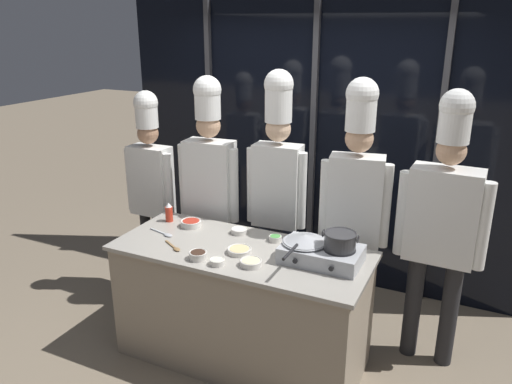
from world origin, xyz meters
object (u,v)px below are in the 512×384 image
prep_bowl_soy_glaze (198,255)px  chef_apprentice (443,215)px  frying_pan (304,239)px  prep_bowl_noodles (251,262)px  portable_stove (321,254)px  chef_sous (210,176)px  stock_pot (340,240)px  chef_pastry (356,192)px  prep_bowl_scallions (275,238)px  prep_bowl_ginger (239,250)px  prep_bowl_chili_flakes (191,223)px  chef_head (151,176)px  serving_spoon_solid (165,234)px  serving_spoon_slotted (175,248)px  prep_bowl_rice (239,231)px  squeeze_bottle_chili (169,212)px  prep_bowl_bean_sprouts (217,262)px  chef_line (277,176)px

prep_bowl_soy_glaze → chef_apprentice: chef_apprentice is taller
frying_pan → prep_bowl_noodles: bearing=-137.7°
portable_stove → chef_sous: 1.29m
stock_pot → chef_pastry: (-0.04, 0.52, 0.16)m
prep_bowl_scallions → prep_bowl_soy_glaze: (-0.36, -0.49, 0.01)m
prep_bowl_ginger → chef_apprentice: (1.24, 0.66, 0.24)m
chef_pastry → prep_bowl_ginger: bearing=35.2°
stock_pot → prep_bowl_soy_glaze: stock_pot is taller
stock_pot → prep_bowl_soy_glaze: 0.95m
prep_bowl_chili_flakes → chef_head: chef_head is taller
serving_spoon_solid → chef_pastry: size_ratio=0.12×
serving_spoon_slotted → chef_pastry: (1.08, 0.77, 0.33)m
chef_sous → chef_apprentice: (1.85, 0.02, -0.05)m
prep_bowl_scallions → prep_bowl_rice: 0.30m
stock_pot → serving_spoon_slotted: 1.16m
portable_stove → squeeze_bottle_chili: bearing=173.2°
prep_bowl_soy_glaze → prep_bowl_rice: bearing=84.1°
serving_spoon_slotted → chef_sous: bearing=101.6°
prep_bowl_ginger → prep_bowl_bean_sprouts: size_ratio=1.66×
prep_bowl_chili_flakes → prep_bowl_rice: prep_bowl_chili_flakes is taller
prep_bowl_soy_glaze → chef_head: 1.33m
chef_pastry → squeeze_bottle_chili: bearing=4.3°
prep_bowl_bean_sprouts → chef_apprentice: size_ratio=0.05×
prep_bowl_bean_sprouts → chef_line: chef_line is taller
stock_pot → chef_head: size_ratio=0.13×
serving_spoon_solid → prep_bowl_chili_flakes: bearing=69.0°
chef_head → frying_pan: bearing=162.8°
prep_bowl_ginger → chef_apprentice: 1.43m
prep_bowl_noodles → prep_bowl_scallions: bearing=91.3°
prep_bowl_noodles → prep_bowl_bean_sprouts: size_ratio=1.44×
prep_bowl_chili_flakes → prep_bowl_rice: (0.40, 0.04, -0.01)m
serving_spoon_solid → stock_pot: bearing=3.6°
prep_bowl_chili_flakes → chef_apprentice: chef_apprentice is taller
stock_pot → prep_bowl_noodles: 0.60m
serving_spoon_solid → chef_line: (0.62, 0.70, 0.35)m
prep_bowl_bean_sprouts → serving_spoon_slotted: prep_bowl_bean_sprouts is taller
portable_stove → prep_bowl_ginger: size_ratio=3.12×
frying_pan → chef_head: size_ratio=0.28×
portable_stove → prep_bowl_rice: portable_stove is taller
prep_bowl_soy_glaze → chef_apprentice: (1.45, 0.86, 0.23)m
prep_bowl_ginger → chef_head: size_ratio=0.09×
stock_pot → serving_spoon_slotted: bearing=-167.2°
prep_bowl_ginger → prep_bowl_soy_glaze: 0.29m
prep_bowl_ginger → chef_line: bearing=92.5°
chef_apprentice → chef_pastry: bearing=4.3°
prep_bowl_soy_glaze → chef_apprentice: size_ratio=0.06×
prep_bowl_rice → chef_line: 0.56m
prep_bowl_noodles → chef_apprentice: size_ratio=0.07×
squeeze_bottle_chili → chef_line: 0.92m
stock_pot → squeeze_bottle_chili: (-1.45, 0.16, -0.11)m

